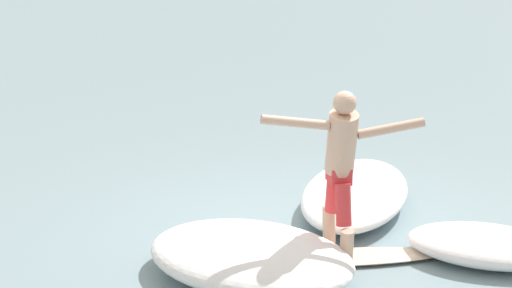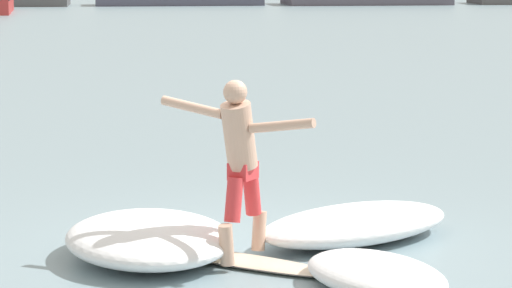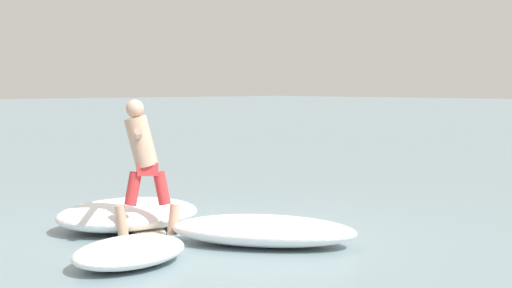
{
  "view_description": "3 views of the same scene",
  "coord_description": "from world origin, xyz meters",
  "views": [
    {
      "loc": [
        -8.52,
        -7.93,
        4.59
      ],
      "look_at": [
        0.33,
        0.9,
        0.72
      ],
      "focal_mm": 85.0,
      "sensor_mm": 36.0,
      "label": 1
    },
    {
      "loc": [
        -1.21,
        -11.75,
        2.85
      ],
      "look_at": [
        0.03,
        0.4,
        0.96
      ],
      "focal_mm": 85.0,
      "sensor_mm": 36.0,
      "label": 2
    },
    {
      "loc": [
        8.35,
        -7.0,
        1.93
      ],
      "look_at": [
        0.17,
        0.74,
        1.15
      ],
      "focal_mm": 60.0,
      "sensor_mm": 36.0,
      "label": 3
    }
  ],
  "objects": [
    {
      "name": "surfboard",
      "position": [
        -0.24,
        -0.73,
        0.03
      ],
      "size": [
        2.1,
        1.77,
        0.2
      ],
      "color": "beige",
      "rests_on": "ground"
    },
    {
      "name": "wave_foam_at_tail",
      "position": [
        1.01,
        0.06,
        0.18
      ],
      "size": [
        2.53,
        2.15,
        0.36
      ],
      "color": "white",
      "rests_on": "ground"
    },
    {
      "name": "surfer",
      "position": [
        -0.24,
        -0.81,
        1.05
      ],
      "size": [
        1.37,
        0.97,
        1.69
      ],
      "color": "tan",
      "rests_on": "surfboard"
    },
    {
      "name": "ground_plane",
      "position": [
        0.0,
        0.0,
        0.0
      ],
      "size": [
        200.0,
        200.0,
        0.0
      ],
      "primitive_type": "plane",
      "color": "#7C97A1"
    },
    {
      "name": "wave_foam_at_nose",
      "position": [
        -1.08,
        -0.44,
        0.2
      ],
      "size": [
        1.85,
        2.29,
        0.4
      ],
      "color": "white",
      "rests_on": "ground"
    },
    {
      "name": "wave_foam_beside",
      "position": [
        0.85,
        -1.77,
        0.14
      ],
      "size": [
        1.53,
        1.84,
        0.29
      ],
      "color": "white",
      "rests_on": "ground"
    }
  ]
}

